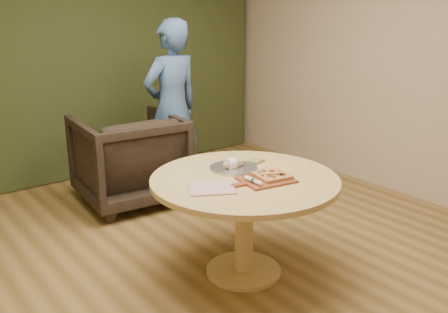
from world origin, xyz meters
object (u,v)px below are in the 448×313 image
Objects in this scene: flatbread_pizza at (272,175)px; person_standing at (172,108)px; cutlery_roll at (254,181)px; serving_tray at (234,168)px; pizza_paddle at (265,180)px; pedestal_table at (244,196)px; armchair at (129,155)px; bread_roll at (233,164)px.

flatbread_pizza is 0.14× the size of person_standing.
cutlery_roll is 0.56× the size of serving_tray.
cutlery_roll is (-0.11, -0.01, 0.02)m from pizza_paddle.
person_standing is at bearing 74.20° from pedestal_table.
cutlery_roll is 0.36m from serving_tray.
pizza_paddle is at bearing 97.29° from armchair.
person_standing is (0.50, 1.78, 0.29)m from pedestal_table.
pizza_paddle is at bearing -88.29° from serving_tray.
bread_roll is 1.65m from person_standing.
bread_roll is at bearing 102.26° from pizza_paddle.
pizza_paddle is (0.06, -0.14, 0.15)m from pedestal_table.
person_standing reaches higher than flatbread_pizza.
flatbread_pizza is at bearing -75.86° from bread_roll.
flatbread_pizza reaches higher than pizza_paddle.
pedestal_table is 1.87m from person_standing.
flatbread_pizza reaches higher than cutlery_roll.
person_standing reaches higher than serving_tray.
bread_roll reaches higher than cutlery_roll.
person_standing is at bearing -175.34° from armchair.
armchair reaches higher than cutlery_roll.
cutlery_roll is 0.36m from bread_roll.
bread_roll is 0.11× the size of person_standing.
cutlery_roll reaches higher than serving_tray.
pizza_paddle is 0.12m from cutlery_roll.
flatbread_pizza is (0.07, 0.00, 0.02)m from pizza_paddle.
bread_roll reaches higher than flatbread_pizza.
person_standing reaches higher than cutlery_roll.
flatbread_pizza is 0.26× the size of armchair.
serving_tray is at bearing 73.77° from cutlery_roll.
armchair is at bearing 101.16° from pizza_paddle.
armchair is at bearing 89.18° from cutlery_roll.
armchair is at bearing 90.29° from pedestal_table.
pedestal_table is 0.25m from serving_tray.
armchair is (-0.14, 1.92, -0.29)m from flatbread_pizza.
flatbread_pizza is 1.30× the size of bread_roll.
person_standing is (0.46, 1.59, 0.10)m from bread_roll.
pizza_paddle is 0.26× the size of person_standing.
person_standing is at bearing 74.14° from serving_tray.
pizza_paddle is 1.98m from person_standing.
armchair is (0.04, 1.94, -0.29)m from cutlery_roll.
cutlery_roll reaches higher than pizza_paddle.
armchair is at bearing 94.06° from flatbread_pizza.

